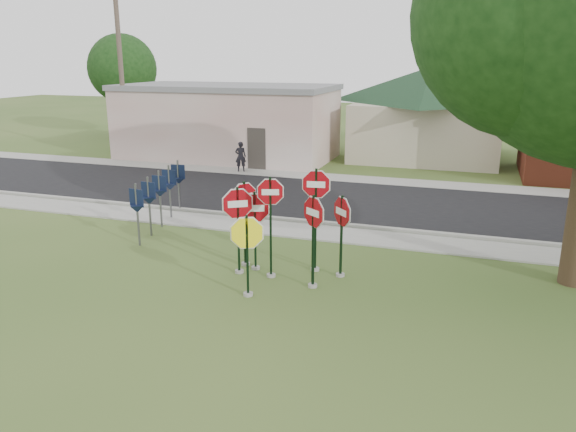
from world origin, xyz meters
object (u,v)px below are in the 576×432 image
(stop_sign_yellow, at_px, (247,245))
(pedestrian, at_px, (241,157))
(stop_sign_left, at_px, (238,217))
(utility_pole_near, at_px, (121,71))
(stop_sign_center, at_px, (271,214))

(stop_sign_yellow, distance_m, pedestrian, 15.50)
(stop_sign_yellow, xyz_separation_m, pedestrian, (-6.29, 14.15, -0.50))
(stop_sign_left, distance_m, pedestrian, 13.95)
(utility_pole_near, bearing_deg, stop_sign_center, -44.96)
(pedestrian, bearing_deg, stop_sign_left, 90.75)
(stop_sign_left, bearing_deg, pedestrian, 113.10)
(stop_sign_center, height_order, utility_pole_near, utility_pole_near)
(stop_sign_center, height_order, stop_sign_left, stop_sign_center)
(utility_pole_near, bearing_deg, pedestrian, -7.82)
(stop_sign_yellow, bearing_deg, utility_pole_near, 132.14)
(stop_sign_center, relative_size, utility_pole_near, 0.30)
(stop_sign_center, height_order, stop_sign_yellow, stop_sign_center)
(stop_sign_left, bearing_deg, stop_sign_center, 0.53)
(stop_sign_center, distance_m, utility_pole_near, 19.82)
(stop_sign_yellow, xyz_separation_m, stop_sign_left, (-0.82, 1.34, 0.27))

